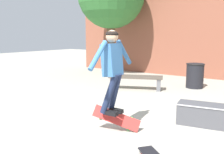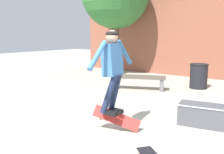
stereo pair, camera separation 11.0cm
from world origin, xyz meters
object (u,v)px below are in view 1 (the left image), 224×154
(park_bench, at_px, (135,79))
(skateboard_flipping, at_px, (116,118))
(trash_bin, at_px, (195,75))
(skater, at_px, (112,64))

(park_bench, distance_m, skateboard_flipping, 3.54)
(skateboard_flipping, bearing_deg, trash_bin, 62.47)
(skater, bearing_deg, trash_bin, 89.03)
(trash_bin, distance_m, skateboard_flipping, 4.59)
(park_bench, relative_size, skateboard_flipping, 2.30)
(trash_bin, xyz_separation_m, skateboard_flipping, (-0.01, -4.59, -0.19))
(skater, bearing_deg, park_bench, 112.71)
(park_bench, bearing_deg, skater, -90.16)
(trash_bin, height_order, skateboard_flipping, trash_bin)
(park_bench, xyz_separation_m, skater, (1.41, -3.31, 0.88))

